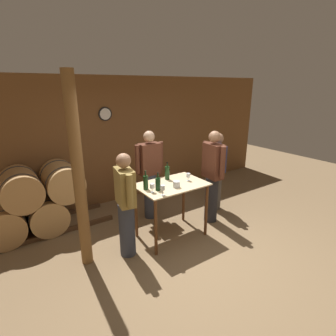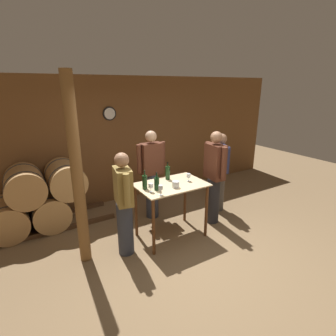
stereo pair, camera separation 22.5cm
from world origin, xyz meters
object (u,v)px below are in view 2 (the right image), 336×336
(wine_glass_near_right, at_px, (189,176))
(wine_bottle_left, at_px, (157,183))
(wine_bottle_center, at_px, (168,173))
(wine_glass_near_left, at_px, (151,186))
(person_visitor_bearded, at_px, (152,173))
(wine_bottle_far_left, at_px, (145,182))
(wooden_post, at_px, (77,174))
(person_visitor_near_door, at_px, (220,171))
(person_visitor_with_scarf, at_px, (124,203))
(person_host, at_px, (214,176))
(wine_glass_near_center, at_px, (161,188))
(ice_bucket, at_px, (176,184))

(wine_glass_near_right, bearing_deg, wine_bottle_left, -174.25)
(wine_bottle_left, height_order, wine_bottle_center, wine_bottle_center)
(wine_glass_near_left, height_order, person_visitor_bearded, person_visitor_bearded)
(wine_bottle_far_left, height_order, wine_bottle_center, same)
(wooden_post, distance_m, person_visitor_near_door, 2.86)
(person_visitor_with_scarf, bearing_deg, wine_glass_near_right, 0.99)
(wine_bottle_left, xyz_separation_m, person_visitor_with_scarf, (-0.53, 0.04, -0.21))
(wine_bottle_center, xyz_separation_m, person_visitor_bearded, (-0.02, 0.56, -0.17))
(person_host, bearing_deg, wine_bottle_far_left, 179.02)
(wine_glass_near_right, bearing_deg, wine_bottle_center, 134.00)
(wine_glass_near_center, height_order, person_visitor_with_scarf, person_visitor_with_scarf)
(person_host, relative_size, person_visitor_with_scarf, 1.08)
(wine_glass_near_right, bearing_deg, wooden_post, 175.12)
(wooden_post, bearing_deg, wine_bottle_far_left, -4.80)
(person_visitor_near_door, bearing_deg, wine_bottle_center, -174.67)
(person_visitor_with_scarf, bearing_deg, wine_glass_near_center, -27.13)
(wine_bottle_center, xyz_separation_m, wine_glass_near_center, (-0.44, -0.53, -0.01))
(wine_bottle_far_left, xyz_separation_m, person_visitor_near_door, (1.83, 0.31, -0.22))
(wine_glass_near_right, xyz_separation_m, person_visitor_with_scarf, (-1.18, -0.02, -0.20))
(wooden_post, height_order, wine_bottle_far_left, wooden_post)
(wine_bottle_left, xyz_separation_m, ice_bucket, (0.31, -0.06, -0.06))
(person_visitor_with_scarf, xyz_separation_m, person_visitor_near_door, (2.22, 0.40, 0.00))
(wooden_post, distance_m, person_host, 2.41)
(wine_bottle_center, bearing_deg, wine_glass_near_right, -46.00)
(wine_bottle_left, bearing_deg, person_visitor_bearded, 67.00)
(wine_glass_near_left, bearing_deg, wooden_post, 166.41)
(wine_bottle_left, bearing_deg, person_visitor_near_door, 14.80)
(wine_bottle_center, distance_m, person_host, 0.90)
(wooden_post, xyz_separation_m, person_visitor_bearded, (1.49, 0.67, -0.44))
(wine_bottle_far_left, height_order, person_host, person_host)
(wine_bottle_far_left, xyz_separation_m, ice_bucket, (0.44, -0.20, -0.07))
(wooden_post, relative_size, person_visitor_with_scarf, 1.68)
(wine_bottle_far_left, relative_size, wine_bottle_center, 1.00)
(wine_bottle_left, relative_size, ice_bucket, 2.56)
(wine_bottle_center, bearing_deg, person_visitor_near_door, 5.33)
(wine_bottle_far_left, height_order, person_visitor_near_door, person_visitor_near_door)
(wine_bottle_far_left, xyz_separation_m, person_visitor_with_scarf, (-0.39, -0.09, -0.22))
(wooden_post, relative_size, ice_bucket, 23.77)
(wine_bottle_center, xyz_separation_m, ice_bucket, (-0.09, -0.39, -0.07))
(wine_glass_near_center, bearing_deg, wine_bottle_center, 50.29)
(wine_glass_near_right, bearing_deg, wine_bottle_far_left, 175.03)
(wine_bottle_center, bearing_deg, person_visitor_with_scarf, -163.07)
(wooden_post, height_order, wine_bottle_left, wooden_post)
(wine_glass_near_center, relative_size, wine_glass_near_right, 1.17)
(wine_bottle_center, bearing_deg, wine_bottle_far_left, -160.11)
(wine_bottle_left, bearing_deg, wine_bottle_center, 39.61)
(wooden_post, height_order, wine_glass_near_right, wooden_post)
(person_visitor_with_scarf, bearing_deg, wine_bottle_far_left, 12.74)
(wine_glass_near_left, height_order, wine_glass_near_center, wine_glass_near_center)
(person_host, xyz_separation_m, person_visitor_with_scarf, (-1.79, -0.06, -0.07))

